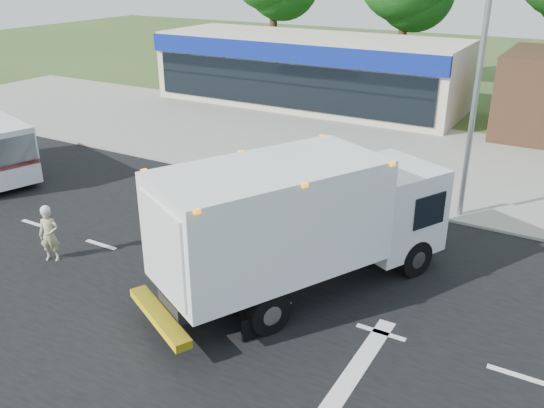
# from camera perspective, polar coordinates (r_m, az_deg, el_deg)

# --- Properties ---
(ground) EXTENTS (120.00, 120.00, 0.00)m
(ground) POSITION_cam_1_polar(r_m,az_deg,el_deg) (15.06, -0.18, -9.32)
(ground) COLOR #385123
(ground) RESTS_ON ground
(road_asphalt) EXTENTS (60.00, 14.00, 0.02)m
(road_asphalt) POSITION_cam_1_polar(r_m,az_deg,el_deg) (15.06, -0.18, -9.31)
(road_asphalt) COLOR black
(road_asphalt) RESTS_ON ground
(sidewalk) EXTENTS (60.00, 2.40, 0.12)m
(sidewalk) POSITION_cam_1_polar(r_m,az_deg,el_deg) (21.75, 10.75, 1.06)
(sidewalk) COLOR gray
(sidewalk) RESTS_ON ground
(parking_apron) EXTENTS (60.00, 9.00, 0.02)m
(parking_apron) POSITION_cam_1_polar(r_m,az_deg,el_deg) (27.02, 14.97, 4.93)
(parking_apron) COLOR gray
(parking_apron) RESTS_ON ground
(lane_markings) EXTENTS (55.20, 7.00, 0.01)m
(lane_markings) POSITION_cam_1_polar(r_m,az_deg,el_deg) (13.53, 1.95, -13.44)
(lane_markings) COLOR silver
(lane_markings) RESTS_ON road_asphalt
(ems_box_truck) EXTENTS (6.01, 8.51, 3.66)m
(ems_box_truck) POSITION_cam_1_polar(r_m,az_deg,el_deg) (14.42, 2.87, -1.36)
(ems_box_truck) COLOR black
(ems_box_truck) RESTS_ON ground
(emergency_worker) EXTENTS (0.70, 0.60, 1.72)m
(emergency_worker) POSITION_cam_1_polar(r_m,az_deg,el_deg) (17.65, -21.21, -2.74)
(emergency_worker) COLOR tan
(emergency_worker) RESTS_ON ground
(retail_strip_mall) EXTENTS (18.00, 6.20, 4.00)m
(retail_strip_mall) POSITION_cam_1_polar(r_m,az_deg,el_deg) (35.06, 3.57, 13.10)
(retail_strip_mall) COLOR beige
(retail_strip_mall) RESTS_ON ground
(traffic_signal_pole) EXTENTS (3.51, 0.25, 8.00)m
(traffic_signal_pole) POSITION_cam_1_polar(r_m,az_deg,el_deg) (19.28, 17.93, 12.61)
(traffic_signal_pole) COLOR gray
(traffic_signal_pole) RESTS_ON ground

